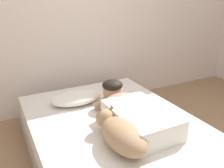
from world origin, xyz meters
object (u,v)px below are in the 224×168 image
Objects in this scene: pillow at (76,98)px; person_lying at (132,111)px; cell_phone at (141,144)px; dog at (121,133)px; coffee_cup at (119,101)px; bed at (118,142)px.

pillow is 0.66m from person_lying.
cell_phone is at bearing -109.59° from person_lying.
person_lying is 6.57× the size of cell_phone.
person_lying reaches higher than dog.
person_lying is at bearing 70.41° from cell_phone.
pillow is 0.44m from coffee_cup.
coffee_cup is at bearing -30.95° from pillow.
cell_phone is at bearing -88.22° from bed.
coffee_cup is (0.08, 0.36, -0.07)m from person_lying.
coffee_cup is at bearing 59.94° from bed.
cell_phone is (0.14, -0.07, -0.10)m from dog.
person_lying is (0.30, -0.59, 0.05)m from pillow.
coffee_cup reaches higher than bed.
dog is (-0.25, -0.26, -0.00)m from person_lying.
person_lying reaches higher than pillow.
coffee_cup is at bearing 74.13° from cell_phone.
coffee_cup is at bearing 77.62° from person_lying.
dog reaches higher than cell_phone.
pillow is at bearing 93.11° from dog.
pillow is 0.90× the size of dog.
bed is at bearing -120.06° from coffee_cup.
pillow is 0.85m from dog.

